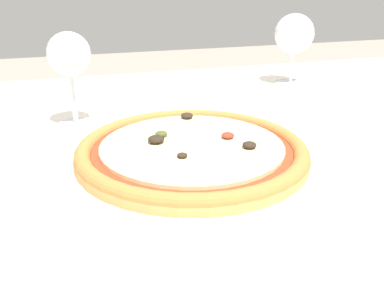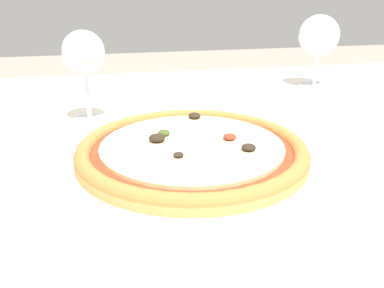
{
  "view_description": "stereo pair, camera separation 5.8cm",
  "coord_description": "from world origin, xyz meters",
  "px_view_note": "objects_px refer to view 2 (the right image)",
  "views": [
    {
      "loc": [
        -0.39,
        -0.52,
        0.95
      ],
      "look_at": [
        -0.23,
        -0.01,
        0.73
      ],
      "focal_mm": 40.0,
      "sensor_mm": 36.0,
      "label": 1
    },
    {
      "loc": [
        -0.33,
        -0.53,
        0.95
      ],
      "look_at": [
        -0.23,
        -0.01,
        0.73
      ],
      "focal_mm": 40.0,
      "sensor_mm": 36.0,
      "label": 2
    }
  ],
  "objects_px": {
    "pizza_plate": "(192,153)",
    "wine_glass_far_left": "(84,55)",
    "wine_glass_far_right": "(319,37)",
    "dining_table": "(335,191)"
  },
  "relations": [
    {
      "from": "dining_table",
      "to": "pizza_plate",
      "type": "height_order",
      "value": "pizza_plate"
    },
    {
      "from": "dining_table",
      "to": "pizza_plate",
      "type": "distance_m",
      "value": 0.24
    },
    {
      "from": "wine_glass_far_left",
      "to": "wine_glass_far_right",
      "type": "height_order",
      "value": "wine_glass_far_right"
    },
    {
      "from": "pizza_plate",
      "to": "wine_glass_far_right",
      "type": "xyz_separation_m",
      "value": [
        0.36,
        0.37,
        0.1
      ]
    },
    {
      "from": "dining_table",
      "to": "pizza_plate",
      "type": "xyz_separation_m",
      "value": [
        -0.23,
        -0.01,
        0.08
      ]
    },
    {
      "from": "dining_table",
      "to": "wine_glass_far_right",
      "type": "bearing_deg",
      "value": 69.93
    },
    {
      "from": "pizza_plate",
      "to": "wine_glass_far_left",
      "type": "height_order",
      "value": "wine_glass_far_left"
    },
    {
      "from": "pizza_plate",
      "to": "wine_glass_far_right",
      "type": "relative_size",
      "value": 2.16
    },
    {
      "from": "pizza_plate",
      "to": "wine_glass_far_left",
      "type": "relative_size",
      "value": 2.19
    },
    {
      "from": "dining_table",
      "to": "wine_glass_far_left",
      "type": "distance_m",
      "value": 0.46
    }
  ]
}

